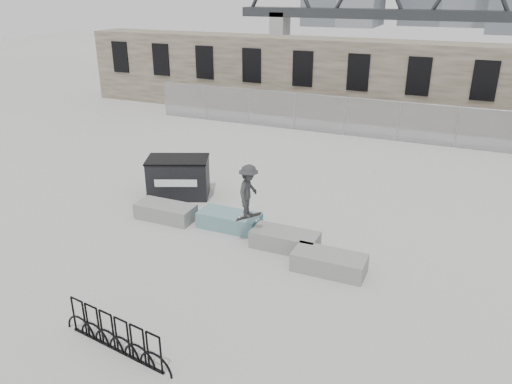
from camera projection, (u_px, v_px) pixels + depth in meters
ground at (244, 235)px, 15.76m from camera, size 120.00×120.00×0.00m
stone_wall at (362, 81)px, 28.65m from camera, size 36.00×2.58×4.50m
chainlink_fence at (345, 116)px, 25.94m from camera, size 22.06×0.06×2.02m
planter_far_left at (166, 211)px, 16.76m from camera, size 2.00×0.90×0.53m
planter_center_left at (229, 220)px, 16.13m from camera, size 2.00×0.90×0.53m
planter_center_right at (285, 239)px, 14.90m from camera, size 2.00×0.90×0.53m
planter_offset at (329, 262)px, 13.67m from camera, size 2.00×0.90×0.53m
dumpster at (178, 177)px, 18.45m from camera, size 2.59×2.14×1.47m
bike_rack at (115, 334)px, 10.60m from camera, size 3.11×0.51×0.90m
skateboarder at (249, 191)px, 14.57m from camera, size 0.77×1.06×1.79m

